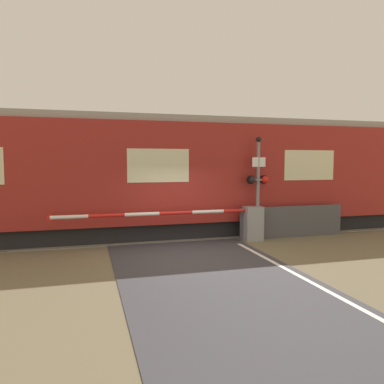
# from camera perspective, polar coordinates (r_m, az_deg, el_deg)

# --- Properties ---
(ground_plane) EXTENTS (80.00, 80.00, 0.00)m
(ground_plane) POSITION_cam_1_polar(r_m,az_deg,el_deg) (10.63, -0.32, -9.75)
(ground_plane) COLOR #6B6047
(track_bed) EXTENTS (36.00, 3.20, 0.13)m
(track_bed) POSITION_cam_1_polar(r_m,az_deg,el_deg) (13.92, -4.17, -6.24)
(track_bed) COLOR slate
(track_bed) RESTS_ON ground_plane
(train) EXTENTS (20.01, 3.16, 4.18)m
(train) POSITION_cam_1_polar(r_m,az_deg,el_deg) (13.58, -6.35, 2.47)
(train) COLOR black
(train) RESTS_ON ground_plane
(crossing_barrier) EXTENTS (6.79, 0.44, 1.15)m
(crossing_barrier) POSITION_cam_1_polar(r_m,az_deg,el_deg) (12.48, 6.57, -4.48)
(crossing_barrier) COLOR gray
(crossing_barrier) RESTS_ON ground_plane
(signal_post) EXTENTS (0.78, 0.26, 3.48)m
(signal_post) POSITION_cam_1_polar(r_m,az_deg,el_deg) (12.74, 10.05, 1.56)
(signal_post) COLOR gray
(signal_post) RESTS_ON ground_plane
(roadside_fence) EXTENTS (3.94, 0.06, 1.10)m
(roadside_fence) POSITION_cam_1_polar(r_m,az_deg,el_deg) (13.61, 14.99, -4.38)
(roadside_fence) COLOR #4C4C51
(roadside_fence) RESTS_ON ground_plane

